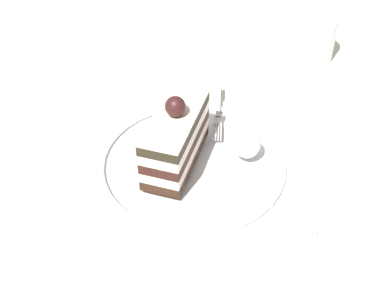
{
  "coord_description": "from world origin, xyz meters",
  "views": [
    {
      "loc": [
        0.01,
        0.46,
        0.46
      ],
      "look_at": [
        0.0,
        0.0,
        0.05
      ],
      "focal_mm": 47.55,
      "sensor_mm": 36.0,
      "label": 1
    }
  ],
  "objects_px": {
    "fork": "(218,112)",
    "folded_napkin": "(372,125)",
    "whipped_cream_dollop": "(247,144)",
    "cake_slice": "(176,138)",
    "drink_glass_near": "(315,40)",
    "dessert_plate": "(192,167)"
  },
  "relations": [
    {
      "from": "fork",
      "to": "folded_napkin",
      "type": "height_order",
      "value": "fork"
    },
    {
      "from": "whipped_cream_dollop",
      "to": "fork",
      "type": "xyz_separation_m",
      "value": [
        0.03,
        -0.09,
        -0.02
      ]
    },
    {
      "from": "cake_slice",
      "to": "whipped_cream_dollop",
      "type": "relative_size",
      "value": 3.74
    },
    {
      "from": "drink_glass_near",
      "to": "whipped_cream_dollop",
      "type": "bearing_deg",
      "value": 61.44
    },
    {
      "from": "folded_napkin",
      "to": "fork",
      "type": "bearing_deg",
      "value": -3.07
    },
    {
      "from": "cake_slice",
      "to": "folded_napkin",
      "type": "height_order",
      "value": "cake_slice"
    },
    {
      "from": "cake_slice",
      "to": "whipped_cream_dollop",
      "type": "xyz_separation_m",
      "value": [
        -0.09,
        -0.01,
        -0.02
      ]
    },
    {
      "from": "whipped_cream_dollop",
      "to": "drink_glass_near",
      "type": "height_order",
      "value": "drink_glass_near"
    },
    {
      "from": "folded_napkin",
      "to": "whipped_cream_dollop",
      "type": "bearing_deg",
      "value": 21.95
    },
    {
      "from": "drink_glass_near",
      "to": "folded_napkin",
      "type": "distance_m",
      "value": 0.19
    },
    {
      "from": "cake_slice",
      "to": "fork",
      "type": "distance_m",
      "value": 0.12
    },
    {
      "from": "dessert_plate",
      "to": "whipped_cream_dollop",
      "type": "relative_size",
      "value": 7.56
    },
    {
      "from": "folded_napkin",
      "to": "dessert_plate",
      "type": "bearing_deg",
      "value": 18.67
    },
    {
      "from": "whipped_cream_dollop",
      "to": "drink_glass_near",
      "type": "bearing_deg",
      "value": -118.56
    },
    {
      "from": "drink_glass_near",
      "to": "fork",
      "type": "bearing_deg",
      "value": 44.65
    },
    {
      "from": "drink_glass_near",
      "to": "cake_slice",
      "type": "bearing_deg",
      "value": 49.06
    },
    {
      "from": "whipped_cream_dollop",
      "to": "folded_napkin",
      "type": "relative_size",
      "value": 0.28
    },
    {
      "from": "folded_napkin",
      "to": "drink_glass_near",
      "type": "bearing_deg",
      "value": -74.72
    },
    {
      "from": "whipped_cream_dollop",
      "to": "drink_glass_near",
      "type": "distance_m",
      "value": 0.29
    },
    {
      "from": "dessert_plate",
      "to": "cake_slice",
      "type": "relative_size",
      "value": 2.02
    },
    {
      "from": "cake_slice",
      "to": "dessert_plate",
      "type": "bearing_deg",
      "value": 171.96
    },
    {
      "from": "dessert_plate",
      "to": "fork",
      "type": "distance_m",
      "value": 0.11
    }
  ]
}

